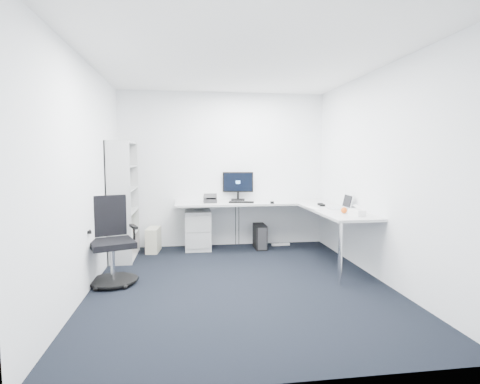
{
  "coord_description": "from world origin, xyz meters",
  "views": [
    {
      "loc": [
        -0.63,
        -4.51,
        1.58
      ],
      "look_at": [
        0.15,
        1.05,
        1.05
      ],
      "focal_mm": 28.0,
      "sensor_mm": 36.0,
      "label": 1
    }
  ],
  "objects": [
    {
      "name": "white_keyboard",
      "position": [
        1.21,
        0.78,
        0.82
      ],
      "size": [
        0.13,
        0.38,
        0.01
      ],
      "primitive_type": "cube",
      "rotation": [
        0.0,
        0.0,
        0.05
      ],
      "color": "white",
      "rests_on": "l_desk"
    },
    {
      "name": "orange_fruit",
      "position": [
        1.47,
        0.27,
        0.86
      ],
      "size": [
        0.08,
        0.08,
        0.08
      ],
      "primitive_type": "sphere",
      "color": "#F35D15",
      "rests_on": "l_desk"
    },
    {
      "name": "desk_phone",
      "position": [
        -0.26,
        1.72,
        0.89
      ],
      "size": [
        0.22,
        0.22,
        0.15
      ],
      "primitive_type": null,
      "rotation": [
        0.0,
        0.0,
        0.04
      ],
      "color": "#28282A",
      "rests_on": "l_desk"
    },
    {
      "name": "ground",
      "position": [
        0.0,
        0.0,
        0.0
      ],
      "size": [
        4.2,
        4.2,
        0.0
      ],
      "primitive_type": "plane",
      "color": "black"
    },
    {
      "name": "wall_front",
      "position": [
        0.0,
        -2.1,
        1.35
      ],
      "size": [
        3.6,
        0.02,
        2.7
      ],
      "primitive_type": "cube",
      "color": "white",
      "rests_on": "ground"
    },
    {
      "name": "l_desk",
      "position": [
        0.55,
        1.4,
        0.41
      ],
      "size": [
        2.79,
        1.56,
        0.81
      ],
      "primitive_type": null,
      "color": "#B5B8B8",
      "rests_on": "ground"
    },
    {
      "name": "tissue_box",
      "position": [
        1.55,
        0.06,
        0.85
      ],
      "size": [
        0.16,
        0.25,
        0.08
      ],
      "primitive_type": "cube",
      "rotation": [
        0.0,
        0.0,
        0.18
      ],
      "color": "white",
      "rests_on": "l_desk"
    },
    {
      "name": "mouse",
      "position": [
        0.74,
        1.47,
        0.83
      ],
      "size": [
        0.08,
        0.11,
        0.03
      ],
      "primitive_type": "cube",
      "rotation": [
        0.0,
        0.0,
        -0.2
      ],
      "color": "black",
      "rests_on": "l_desk"
    },
    {
      "name": "black_pc_tower",
      "position": [
        0.6,
        1.75,
        0.21
      ],
      "size": [
        0.19,
        0.43,
        0.41
      ],
      "primitive_type": "cube",
      "rotation": [
        0.0,
        0.0,
        -0.01
      ],
      "color": "black",
      "rests_on": "ground"
    },
    {
      "name": "headphones",
      "position": [
        1.45,
        1.09,
        0.84
      ],
      "size": [
        0.16,
        0.22,
        0.06
      ],
      "primitive_type": null,
      "rotation": [
        0.0,
        0.0,
        -0.12
      ],
      "color": "black",
      "rests_on": "l_desk"
    },
    {
      "name": "drawer_pedestal",
      "position": [
        -0.47,
        1.86,
        0.33
      ],
      "size": [
        0.43,
        0.54,
        0.66
      ],
      "primitive_type": "cube",
      "color": "#B5B8B8",
      "rests_on": "ground"
    },
    {
      "name": "wall_left",
      "position": [
        -1.8,
        0.0,
        1.35
      ],
      "size": [
        0.02,
        4.2,
        2.7
      ],
      "primitive_type": "cube",
      "color": "white",
      "rests_on": "ground"
    },
    {
      "name": "task_chair",
      "position": [
        -1.56,
        0.2,
        0.54
      ],
      "size": [
        0.79,
        0.79,
        1.09
      ],
      "primitive_type": null,
      "rotation": [
        0.0,
        0.0,
        0.37
      ],
      "color": "black",
      "rests_on": "ground"
    },
    {
      "name": "ceiling",
      "position": [
        0.0,
        0.0,
        2.7
      ],
      "size": [
        4.2,
        4.2,
        0.0
      ],
      "primitive_type": "plane",
      "color": "white"
    },
    {
      "name": "black_keyboard",
      "position": [
        0.26,
        1.63,
        0.82
      ],
      "size": [
        0.44,
        0.23,
        0.02
      ],
      "primitive_type": "cube",
      "rotation": [
        0.0,
        0.0,
        -0.19
      ],
      "color": "black",
      "rests_on": "l_desk"
    },
    {
      "name": "power_strip",
      "position": [
        1.0,
        1.89,
        0.02
      ],
      "size": [
        0.33,
        0.07,
        0.04
      ],
      "primitive_type": "cube",
      "rotation": [
        0.0,
        0.0,
        0.05
      ],
      "color": "white",
      "rests_on": "ground"
    },
    {
      "name": "wall_back",
      "position": [
        0.0,
        2.1,
        1.35
      ],
      "size": [
        3.6,
        0.02,
        2.7
      ],
      "primitive_type": "cube",
      "color": "white",
      "rests_on": "ground"
    },
    {
      "name": "beige_pc_tower",
      "position": [
        -1.21,
        1.76,
        0.2
      ],
      "size": [
        0.24,
        0.44,
        0.4
      ],
      "primitive_type": "cube",
      "rotation": [
        0.0,
        0.0,
        -0.11
      ],
      "color": "beige",
      "rests_on": "ground"
    },
    {
      "name": "laptop",
      "position": [
        1.53,
        0.71,
        0.92
      ],
      "size": [
        0.32,
        0.31,
        0.22
      ],
      "primitive_type": null,
      "rotation": [
        0.0,
        0.0,
        -0.03
      ],
      "color": "silver",
      "rests_on": "l_desk"
    },
    {
      "name": "monitor",
      "position": [
        0.25,
        2.0,
        1.07
      ],
      "size": [
        0.55,
        0.25,
        0.51
      ],
      "primitive_type": null,
      "rotation": [
        0.0,
        0.0,
        -0.14
      ],
      "color": "black",
      "rests_on": "l_desk"
    },
    {
      "name": "bookshelf",
      "position": [
        -1.62,
        1.45,
        0.91
      ],
      "size": [
        0.35,
        0.91,
        1.82
      ],
      "primitive_type": null,
      "color": "#AEB1B0",
      "rests_on": "ground"
    },
    {
      "name": "wall_right",
      "position": [
        1.8,
        0.0,
        1.35
      ],
      "size": [
        0.02,
        4.2,
        2.7
      ],
      "primitive_type": "cube",
      "color": "white",
      "rests_on": "ground"
    }
  ]
}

